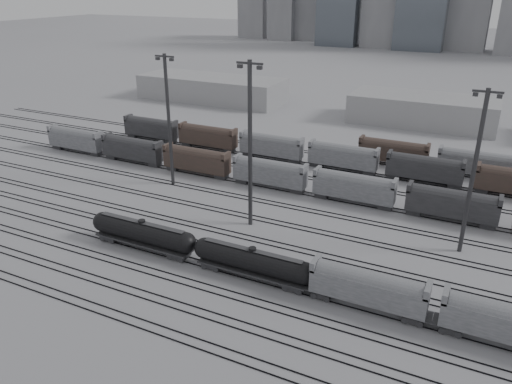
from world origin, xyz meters
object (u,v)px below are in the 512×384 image
at_px(hopper_car_a, 368,287).
at_px(light_mast_c, 250,142).
at_px(tank_car_a, 143,233).
at_px(tank_car_b, 252,261).
at_px(hopper_car_b, 511,322).

distance_m(hopper_car_a, light_mast_c, 29.97).
distance_m(tank_car_a, hopper_car_a, 34.52).
bearing_deg(hopper_car_a, tank_car_a, 180.00).
distance_m(tank_car_a, tank_car_b, 18.60).
bearing_deg(hopper_car_b, tank_car_a, 180.00).
xyz_separation_m(tank_car_a, tank_car_b, (18.60, 0.00, -0.07)).
xyz_separation_m(hopper_car_a, light_mast_c, (-23.64, 14.62, 11.20)).
relative_size(tank_car_a, tank_car_b, 1.03).
height_order(tank_car_b, hopper_car_b, hopper_car_b).
height_order(tank_car_b, light_mast_c, light_mast_c).
bearing_deg(tank_car_b, light_mast_c, 117.84).
height_order(tank_car_a, hopper_car_a, hopper_car_a).
bearing_deg(tank_car_a, hopper_car_b, 0.00).
xyz_separation_m(hopper_car_b, light_mast_c, (-39.49, 14.62, 11.17)).
bearing_deg(tank_car_a, light_mast_c, 53.35).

